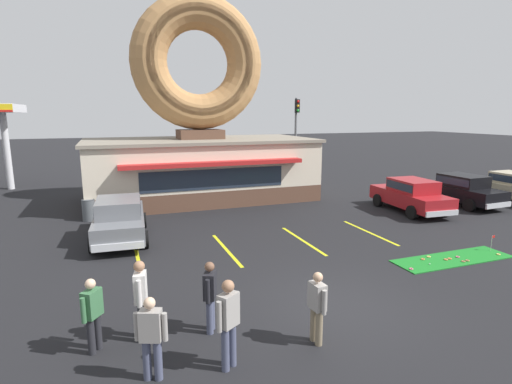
{
  "coord_description": "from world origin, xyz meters",
  "views": [
    {
      "loc": [
        -5.11,
        -7.96,
        4.7
      ],
      "look_at": [
        -0.32,
        5.0,
        2.0
      ],
      "focal_mm": 28.0,
      "sensor_mm": 36.0,
      "label": 1
    }
  ],
  "objects_px": {
    "pedestrian_leather_jacket_man": "(93,312)",
    "pedestrian_crossing_woman": "(229,320)",
    "golf_ball": "(430,264)",
    "trash_bin": "(89,210)",
    "car_black": "(461,188)",
    "pedestrian_clipboard_woman": "(141,296)",
    "pedestrian_hooded_kid": "(210,294)",
    "pedestrian_blue_sweater_man": "(151,335)",
    "putting_flag_pin": "(493,239)",
    "traffic_light_pole": "(296,129)",
    "car_grey": "(119,217)",
    "pedestrian_beanie_man": "(317,305)",
    "car_red": "(411,194)"
  },
  "relations": [
    {
      "from": "pedestrian_leather_jacket_man",
      "to": "pedestrian_crossing_woman",
      "type": "relative_size",
      "value": 0.88
    },
    {
      "from": "golf_ball",
      "to": "trash_bin",
      "type": "height_order",
      "value": "trash_bin"
    },
    {
      "from": "car_black",
      "to": "pedestrian_clipboard_woman",
      "type": "bearing_deg",
      "value": -155.97
    },
    {
      "from": "pedestrian_hooded_kid",
      "to": "trash_bin",
      "type": "distance_m",
      "value": 11.37
    },
    {
      "from": "pedestrian_blue_sweater_man",
      "to": "putting_flag_pin",
      "type": "bearing_deg",
      "value": 13.85
    },
    {
      "from": "pedestrian_leather_jacket_man",
      "to": "trash_bin",
      "type": "bearing_deg",
      "value": 92.63
    },
    {
      "from": "golf_ball",
      "to": "pedestrian_clipboard_woman",
      "type": "distance_m",
      "value": 8.99
    },
    {
      "from": "car_black",
      "to": "traffic_light_pole",
      "type": "xyz_separation_m",
      "value": [
        -4.82,
        9.89,
        2.84
      ]
    },
    {
      "from": "golf_ball",
      "to": "pedestrian_crossing_woman",
      "type": "relative_size",
      "value": 0.02
    },
    {
      "from": "putting_flag_pin",
      "to": "traffic_light_pole",
      "type": "bearing_deg",
      "value": 89.57
    },
    {
      "from": "golf_ball",
      "to": "car_grey",
      "type": "relative_size",
      "value": 0.01
    },
    {
      "from": "pedestrian_blue_sweater_man",
      "to": "pedestrian_beanie_man",
      "type": "distance_m",
      "value": 3.33
    },
    {
      "from": "car_grey",
      "to": "pedestrian_leather_jacket_man",
      "type": "height_order",
      "value": "car_grey"
    },
    {
      "from": "putting_flag_pin",
      "to": "car_black",
      "type": "height_order",
      "value": "car_black"
    },
    {
      "from": "pedestrian_hooded_kid",
      "to": "trash_bin",
      "type": "relative_size",
      "value": 1.65
    },
    {
      "from": "car_black",
      "to": "pedestrian_clipboard_woman",
      "type": "relative_size",
      "value": 2.64
    },
    {
      "from": "car_grey",
      "to": "pedestrian_hooded_kid",
      "type": "distance_m",
      "value": 7.78
    },
    {
      "from": "traffic_light_pole",
      "to": "trash_bin",
      "type": "bearing_deg",
      "value": -153.89
    },
    {
      "from": "golf_ball",
      "to": "pedestrian_blue_sweater_man",
      "type": "xyz_separation_m",
      "value": [
        -8.8,
        -2.61,
        0.82
      ]
    },
    {
      "from": "pedestrian_clipboard_woman",
      "to": "car_grey",
      "type": "bearing_deg",
      "value": 91.63
    },
    {
      "from": "putting_flag_pin",
      "to": "pedestrian_beanie_man",
      "type": "height_order",
      "value": "pedestrian_beanie_man"
    },
    {
      "from": "pedestrian_leather_jacket_man",
      "to": "pedestrian_clipboard_woman",
      "type": "distance_m",
      "value": 0.95
    },
    {
      "from": "trash_bin",
      "to": "car_red",
      "type": "bearing_deg",
      "value": -13.81
    },
    {
      "from": "car_black",
      "to": "pedestrian_leather_jacket_man",
      "type": "height_order",
      "value": "car_black"
    },
    {
      "from": "pedestrian_beanie_man",
      "to": "pedestrian_leather_jacket_man",
      "type": "bearing_deg",
      "value": 163.66
    },
    {
      "from": "putting_flag_pin",
      "to": "pedestrian_beanie_man",
      "type": "distance_m",
      "value": 8.97
    },
    {
      "from": "putting_flag_pin",
      "to": "pedestrian_blue_sweater_man",
      "type": "distance_m",
      "value": 12.17
    },
    {
      "from": "golf_ball",
      "to": "pedestrian_beanie_man",
      "type": "bearing_deg",
      "value": -154.75
    },
    {
      "from": "pedestrian_crossing_woman",
      "to": "car_red",
      "type": "bearing_deg",
      "value": 36.47
    },
    {
      "from": "pedestrian_leather_jacket_man",
      "to": "traffic_light_pole",
      "type": "height_order",
      "value": "traffic_light_pole"
    },
    {
      "from": "golf_ball",
      "to": "trash_bin",
      "type": "distance_m",
      "value": 14.09
    },
    {
      "from": "pedestrian_leather_jacket_man",
      "to": "traffic_light_pole",
      "type": "bearing_deg",
      "value": 53.56
    },
    {
      "from": "car_grey",
      "to": "pedestrian_blue_sweater_man",
      "type": "height_order",
      "value": "car_grey"
    },
    {
      "from": "car_red",
      "to": "car_grey",
      "type": "distance_m",
      "value": 13.5
    },
    {
      "from": "pedestrian_blue_sweater_man",
      "to": "pedestrian_clipboard_woman",
      "type": "xyz_separation_m",
      "value": [
        -0.06,
        1.41,
        0.11
      ]
    },
    {
      "from": "car_grey",
      "to": "traffic_light_pole",
      "type": "height_order",
      "value": "traffic_light_pole"
    },
    {
      "from": "golf_ball",
      "to": "car_black",
      "type": "height_order",
      "value": "car_black"
    },
    {
      "from": "pedestrian_hooded_kid",
      "to": "pedestrian_clipboard_woman",
      "type": "relative_size",
      "value": 0.92
    },
    {
      "from": "putting_flag_pin",
      "to": "pedestrian_crossing_woman",
      "type": "distance_m",
      "value": 10.88
    },
    {
      "from": "trash_bin",
      "to": "pedestrian_leather_jacket_man",
      "type": "bearing_deg",
      "value": -87.37
    },
    {
      "from": "car_grey",
      "to": "pedestrian_beanie_man",
      "type": "distance_m",
      "value": 9.51
    },
    {
      "from": "car_red",
      "to": "pedestrian_hooded_kid",
      "type": "height_order",
      "value": "pedestrian_hooded_kid"
    },
    {
      "from": "car_black",
      "to": "pedestrian_hooded_kid",
      "type": "xyz_separation_m",
      "value": [
        -15.37,
        -7.68,
        0.01
      ]
    },
    {
      "from": "car_red",
      "to": "traffic_light_pole",
      "type": "bearing_deg",
      "value": 97.27
    },
    {
      "from": "car_grey",
      "to": "pedestrian_clipboard_woman",
      "type": "height_order",
      "value": "pedestrian_clipboard_woman"
    },
    {
      "from": "car_black",
      "to": "pedestrian_blue_sweater_man",
      "type": "height_order",
      "value": "car_black"
    },
    {
      "from": "pedestrian_beanie_man",
      "to": "trash_bin",
      "type": "bearing_deg",
      "value": 111.59
    },
    {
      "from": "trash_bin",
      "to": "pedestrian_blue_sweater_man",
      "type": "bearing_deg",
      "value": -83.0
    },
    {
      "from": "trash_bin",
      "to": "pedestrian_clipboard_woman",
      "type": "bearing_deg",
      "value": -82.41
    },
    {
      "from": "car_black",
      "to": "pedestrian_hooded_kid",
      "type": "bearing_deg",
      "value": -153.46
    }
  ]
}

